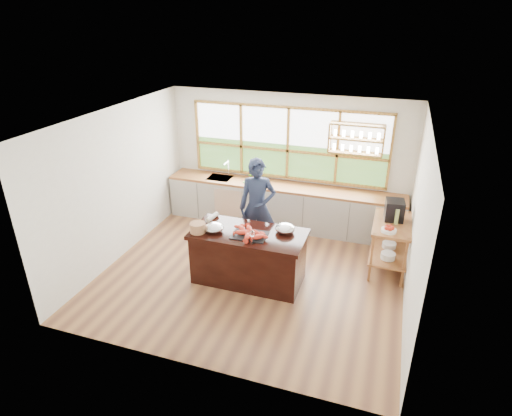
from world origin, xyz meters
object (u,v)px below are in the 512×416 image
at_px(cook, 257,207).
at_px(espresso_machine, 394,210).
at_px(wicker_basket, 198,228).
at_px(island, 249,256).

distance_m(cook, espresso_machine, 2.37).
bearing_deg(wicker_basket, espresso_machine, 26.40).
bearing_deg(island, espresso_machine, 29.48).
relative_size(cook, wicker_basket, 7.26).
bearing_deg(cook, wicker_basket, -132.80).
bearing_deg(cook, espresso_machine, -7.71).
bearing_deg(cook, island, -95.39).
xyz_separation_m(cook, espresso_machine, (2.35, 0.30, 0.16)).
xyz_separation_m(island, espresso_machine, (2.19, 1.24, 0.62)).
height_order(espresso_machine, wicker_basket, espresso_machine).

